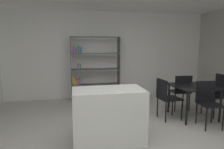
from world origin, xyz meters
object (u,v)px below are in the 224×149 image
dining_chair_near (208,100)px  dining_chair_window_side (219,91)px  dining_chair_island_side (166,96)px  dining_chair_far (181,89)px  kitchen_island (108,115)px  dining_table (193,89)px  open_bookshelf (91,71)px

dining_chair_near → dining_chair_window_side: dining_chair_window_side is taller
dining_chair_island_side → dining_chair_window_side: bearing=-94.5°
dining_chair_far → kitchen_island: bearing=35.7°
kitchen_island → dining_table: 2.23m
open_bookshelf → dining_chair_island_side: 2.41m
kitchen_island → dining_chair_island_side: (1.42, 0.73, 0.09)m
dining_table → dining_chair_far: (-0.01, 0.49, -0.11)m
kitchen_island → dining_chair_near: bearing=7.0°
dining_chair_near → dining_chair_island_side: size_ratio=1.00×
dining_table → kitchen_island: bearing=-160.6°
dining_table → dining_chair_window_side: 0.68m
dining_chair_window_side → dining_chair_near: bearing=-60.2°
dining_chair_near → dining_chair_island_side: bearing=152.2°
kitchen_island → dining_chair_island_side: bearing=27.2°
dining_table → dining_chair_window_side: bearing=1.1°
open_bookshelf → dining_chair_island_side: open_bookshelf is taller
dining_chair_near → dining_chair_far: (-0.02, 0.97, -0.00)m
dining_chair_near → dining_chair_island_side: (-0.68, 0.47, -0.00)m
dining_chair_near → kitchen_island: bearing=-166.2°
dining_chair_near → open_bookshelf: bearing=140.1°
kitchen_island → dining_table: kitchen_island is taller
dining_table → dining_chair_island_side: size_ratio=1.01×
kitchen_island → dining_chair_far: size_ratio=1.33×
kitchen_island → dining_table: bearing=19.4°
kitchen_island → dining_table: size_ratio=1.31×
dining_chair_far → dining_table: bearing=96.2°
dining_chair_near → dining_chair_window_side: size_ratio=0.95×
kitchen_island → dining_chair_far: kitchen_island is taller
open_bookshelf → dining_chair_window_side: bearing=-32.7°
dining_chair_island_side → dining_chair_far: size_ratio=1.01×
dining_table → dining_chair_near: 0.50m
kitchen_island → dining_chair_far: bearing=30.4°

